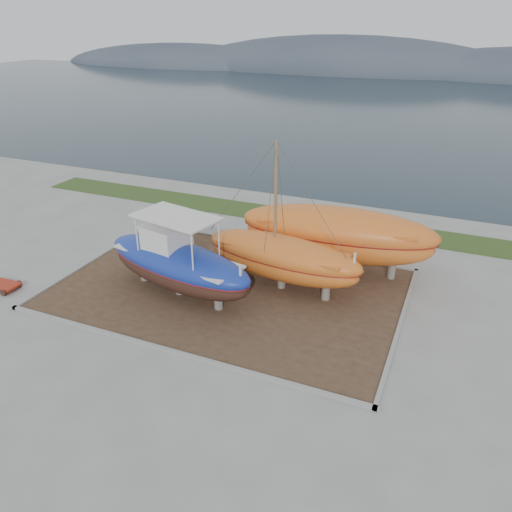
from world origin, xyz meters
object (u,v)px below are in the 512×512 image
at_px(orange_sailboat, 283,219).
at_px(blue_caique, 177,256).
at_px(orange_bare_hull, 336,241).
at_px(red_trailer, 4,287).
at_px(white_dinghy, 160,250).

bearing_deg(orange_sailboat, blue_caique, -143.44).
distance_m(orange_sailboat, orange_bare_hull, 4.38).
bearing_deg(blue_caique, orange_sailboat, 42.03).
distance_m(orange_bare_hull, red_trailer, 18.45).
bearing_deg(red_trailer, blue_caique, 19.28).
bearing_deg(orange_bare_hull, orange_sailboat, -127.52).
height_order(orange_bare_hull, red_trailer, orange_bare_hull).
xyz_separation_m(orange_sailboat, orange_bare_hull, (2.10, 3.19, -2.14)).
distance_m(blue_caique, orange_sailboat, 5.77).
relative_size(blue_caique, red_trailer, 3.86).
height_order(white_dinghy, orange_bare_hull, orange_bare_hull).
bearing_deg(blue_caique, red_trailer, -147.96).
height_order(blue_caique, orange_sailboat, orange_sailboat).
bearing_deg(orange_sailboat, orange_bare_hull, 63.02).
bearing_deg(orange_bare_hull, white_dinghy, -168.36).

